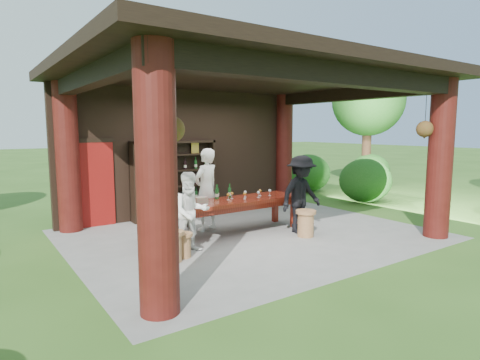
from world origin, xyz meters
TOP-DOWN VIEW (x-y plane):
  - ground at (0.00, 0.00)m, footprint 90.00×90.00m
  - pavilion at (-0.01, 0.43)m, footprint 7.50×6.00m
  - wine_shelf at (-0.63, 2.45)m, footprint 2.26×0.34m
  - tasting_table at (-0.37, 0.28)m, footprint 3.43×0.89m
  - stool_near_left at (-1.92, -0.60)m, footprint 0.34×0.34m
  - stool_near_right at (0.86, -0.82)m, footprint 0.43×0.43m
  - stool_far_left at (-2.19, -0.71)m, footprint 0.41×0.41m
  - host at (-0.59, 0.89)m, footprint 0.78×0.62m
  - guest_woman at (-1.65, -0.38)m, footprint 0.79×0.65m
  - guest_man at (1.01, -0.51)m, footprint 1.14×0.70m
  - table_bottles at (-0.37, 0.60)m, footprint 0.43×0.17m
  - table_glasses at (0.16, 0.30)m, footprint 1.16×0.30m
  - napkin_basket at (-1.08, 0.25)m, footprint 0.26×0.18m
  - shrubs at (2.06, 0.78)m, footprint 16.24×8.79m
  - trees at (3.05, 1.44)m, footprint 20.50×10.35m

SIDE VIEW (x-z plane):
  - ground at x=0.00m, z-range 0.00..0.00m
  - stool_near_left at x=-1.92m, z-range 0.01..0.46m
  - stool_far_left at x=-2.19m, z-range 0.02..0.56m
  - stool_near_right at x=0.86m, z-range 0.02..0.58m
  - shrubs at x=2.06m, z-range -0.13..1.23m
  - tasting_table at x=-0.37m, z-range 0.26..1.01m
  - guest_woman at x=-1.65m, z-range 0.00..1.50m
  - napkin_basket at x=-1.08m, z-range 0.75..0.89m
  - table_glasses at x=0.16m, z-range 0.75..0.90m
  - guest_man at x=1.01m, z-range 0.00..1.71m
  - table_bottles at x=-0.37m, z-range 0.75..1.06m
  - host at x=-0.59m, z-range 0.00..1.85m
  - wine_shelf at x=-0.63m, z-range 0.01..1.99m
  - pavilion at x=-0.01m, z-range 0.33..3.93m
  - trees at x=3.05m, z-range 0.97..5.77m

